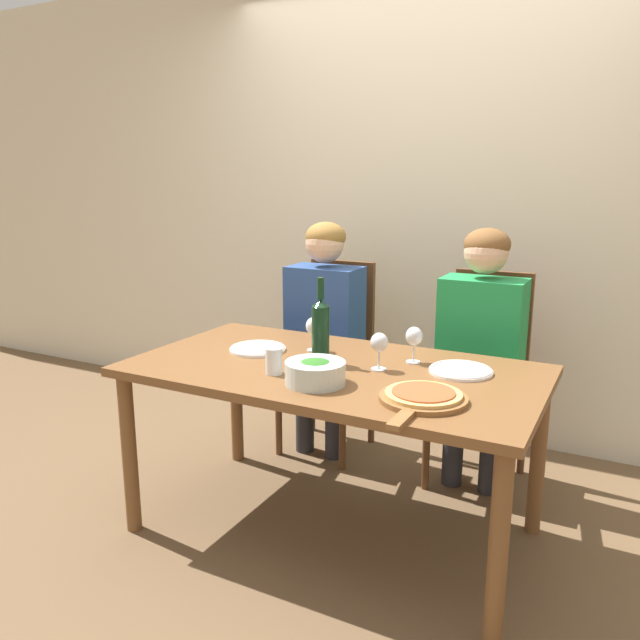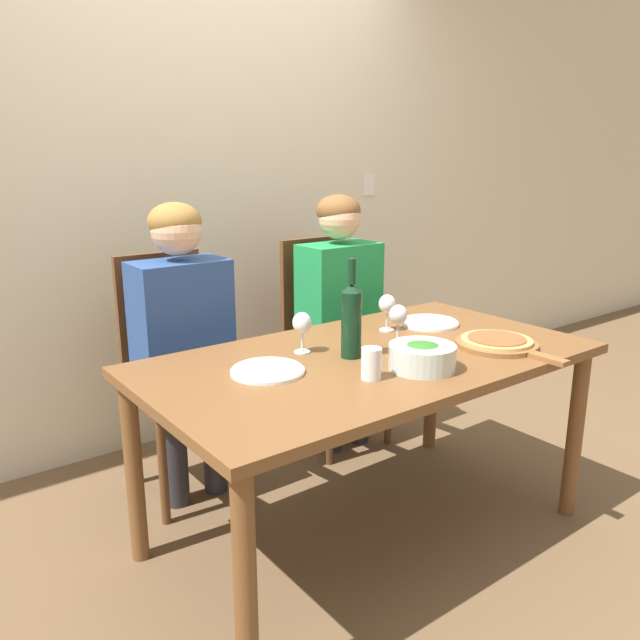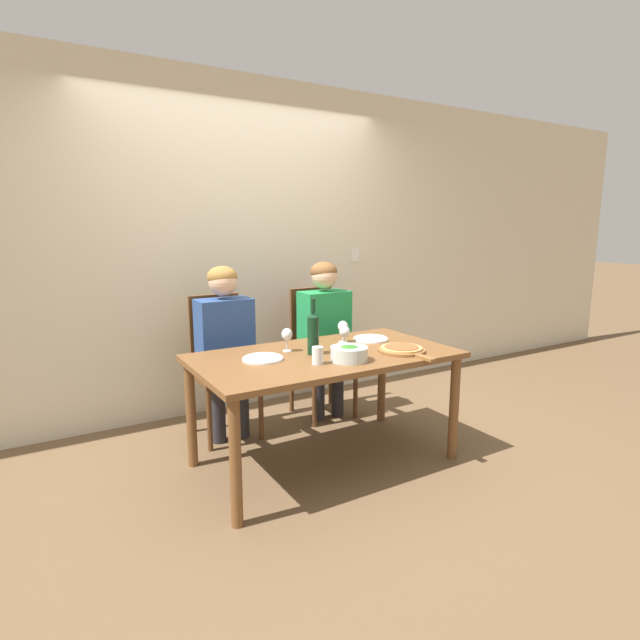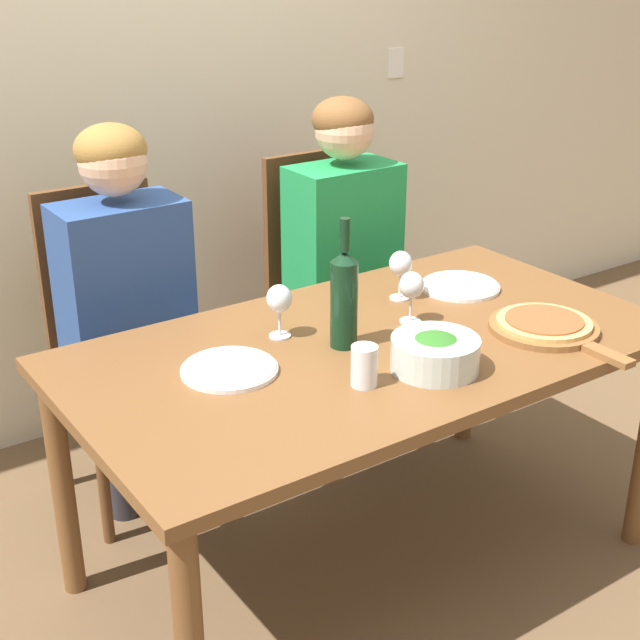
# 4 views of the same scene
# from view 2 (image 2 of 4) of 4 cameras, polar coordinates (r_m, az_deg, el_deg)

# --- Properties ---
(ground_plane) EXTENTS (40.00, 40.00, 0.00)m
(ground_plane) POSITION_cam_2_polar(r_m,az_deg,el_deg) (2.57, 4.25, -18.84)
(ground_plane) COLOR brown
(back_wall) EXTENTS (10.00, 0.06, 2.70)m
(back_wall) POSITION_cam_2_polar(r_m,az_deg,el_deg) (3.23, -11.06, 13.25)
(back_wall) COLOR beige
(back_wall) RESTS_ON ground
(dining_table) EXTENTS (1.63, 0.89, 0.73)m
(dining_table) POSITION_cam_2_polar(r_m,az_deg,el_deg) (2.28, 4.56, -5.10)
(dining_table) COLOR brown
(dining_table) RESTS_ON ground
(chair_left) EXTENTS (0.42, 0.42, 1.02)m
(chair_left) POSITION_cam_2_polar(r_m,az_deg,el_deg) (2.75, -13.17, -4.18)
(chair_left) COLOR brown
(chair_left) RESTS_ON ground
(chair_right) EXTENTS (0.42, 0.42, 1.02)m
(chair_right) POSITION_cam_2_polar(r_m,az_deg,el_deg) (3.16, 0.57, -1.34)
(chair_right) COLOR brown
(chair_right) RESTS_ON ground
(person_woman) EXTENTS (0.47, 0.51, 1.25)m
(person_woman) POSITION_cam_2_polar(r_m,az_deg,el_deg) (2.59, -12.37, -0.44)
(person_woman) COLOR #28282D
(person_woman) RESTS_ON ground
(person_man) EXTENTS (0.47, 0.51, 1.25)m
(person_man) POSITION_cam_2_polar(r_m,az_deg,el_deg) (3.01, 1.95, 2.03)
(person_man) COLOR #28282D
(person_man) RESTS_ON ground
(wine_bottle) EXTENTS (0.07, 0.07, 0.35)m
(wine_bottle) POSITION_cam_2_polar(r_m,az_deg,el_deg) (2.18, 2.88, 0.13)
(wine_bottle) COLOR black
(wine_bottle) RESTS_ON dining_table
(broccoli_bowl) EXTENTS (0.22, 0.22, 0.09)m
(broccoli_bowl) POSITION_cam_2_polar(r_m,az_deg,el_deg) (2.11, 9.33, -3.32)
(broccoli_bowl) COLOR silver
(broccoli_bowl) RESTS_ON dining_table
(dinner_plate_left) EXTENTS (0.25, 0.25, 0.02)m
(dinner_plate_left) POSITION_cam_2_polar(r_m,az_deg,el_deg) (2.06, -4.82, -4.61)
(dinner_plate_left) COLOR white
(dinner_plate_left) RESTS_ON dining_table
(dinner_plate_right) EXTENTS (0.25, 0.25, 0.02)m
(dinner_plate_right) POSITION_cam_2_polar(r_m,az_deg,el_deg) (2.68, 9.97, -0.23)
(dinner_plate_right) COLOR white
(dinner_plate_right) RESTS_ON dining_table
(pizza_on_board) EXTENTS (0.30, 0.44, 0.04)m
(pizza_on_board) POSITION_cam_2_polar(r_m,az_deg,el_deg) (2.42, 16.00, -2.04)
(pizza_on_board) COLOR brown
(pizza_on_board) RESTS_ON dining_table
(wine_glass_left) EXTENTS (0.07, 0.07, 0.15)m
(wine_glass_left) POSITION_cam_2_polar(r_m,az_deg,el_deg) (2.24, -1.66, -0.44)
(wine_glass_left) COLOR silver
(wine_glass_left) RESTS_ON dining_table
(wine_glass_right) EXTENTS (0.07, 0.07, 0.15)m
(wine_glass_right) POSITION_cam_2_polar(r_m,az_deg,el_deg) (2.54, 6.16, 1.31)
(wine_glass_right) COLOR silver
(wine_glass_right) RESTS_ON dining_table
(wine_glass_centre) EXTENTS (0.07, 0.07, 0.15)m
(wine_glass_centre) POSITION_cam_2_polar(r_m,az_deg,el_deg) (2.37, 7.16, 0.30)
(wine_glass_centre) COLOR silver
(wine_glass_centre) RESTS_ON dining_table
(water_tumbler) EXTENTS (0.07, 0.07, 0.10)m
(water_tumbler) POSITION_cam_2_polar(r_m,az_deg,el_deg) (2.00, 4.71, -3.99)
(water_tumbler) COLOR silver
(water_tumbler) RESTS_ON dining_table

